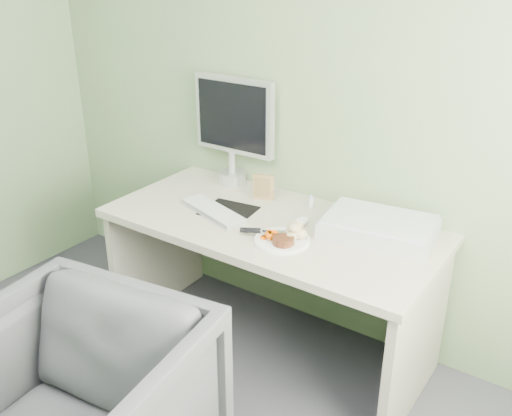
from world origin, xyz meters
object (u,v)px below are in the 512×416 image
Objects in this scene: desk at (270,255)px; scanner at (379,228)px; monitor at (234,125)px; plate at (282,241)px.

scanner reaches higher than desk.
scanner is 0.84× the size of monitor.
desk is 0.75m from monitor.
monitor reaches higher than scanner.
scanner is at bearing 18.02° from desk.
scanner is 0.98m from monitor.
plate is 0.44m from scanner.
plate is 0.42× the size of monitor.
plate reaches higher than desk.
desk is 0.28m from plate.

